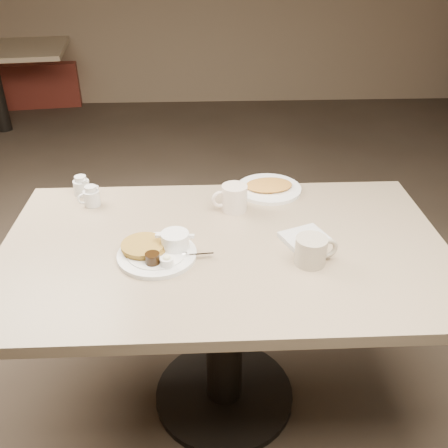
{
  "coord_description": "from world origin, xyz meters",
  "views": [
    {
      "loc": [
        -0.06,
        -1.39,
        1.67
      ],
      "look_at": [
        0.0,
        0.02,
        0.82
      ],
      "focal_mm": 39.87,
      "sensor_mm": 36.0,
      "label": 1
    }
  ],
  "objects_px": {
    "main_plate": "(159,250)",
    "creamer_left": "(91,197)",
    "coffee_mug_far": "(233,198)",
    "creamer_right": "(81,186)",
    "diner_table": "(224,285)",
    "hash_plate": "(269,188)",
    "coffee_mug_near": "(312,250)",
    "booth_back_left": "(12,65)"
  },
  "relations": [
    {
      "from": "diner_table",
      "to": "main_plate",
      "type": "relative_size",
      "value": 4.7
    },
    {
      "from": "coffee_mug_near",
      "to": "booth_back_left",
      "type": "relative_size",
      "value": 0.09
    },
    {
      "from": "main_plate",
      "to": "booth_back_left",
      "type": "xyz_separation_m",
      "value": [
        -1.83,
        4.05,
        -0.36
      ]
    },
    {
      "from": "main_plate",
      "to": "booth_back_left",
      "type": "relative_size",
      "value": 0.18
    },
    {
      "from": "creamer_right",
      "to": "coffee_mug_near",
      "type": "bearing_deg",
      "value": -31.52
    },
    {
      "from": "main_plate",
      "to": "coffee_mug_near",
      "type": "distance_m",
      "value": 0.49
    },
    {
      "from": "creamer_right",
      "to": "booth_back_left",
      "type": "bearing_deg",
      "value": 112.52
    },
    {
      "from": "main_plate",
      "to": "hash_plate",
      "type": "distance_m",
      "value": 0.6
    },
    {
      "from": "diner_table",
      "to": "booth_back_left",
      "type": "relative_size",
      "value": 0.87
    },
    {
      "from": "diner_table",
      "to": "creamer_right",
      "type": "bearing_deg",
      "value": 144.58
    },
    {
      "from": "coffee_mug_far",
      "to": "creamer_left",
      "type": "distance_m",
      "value": 0.54
    },
    {
      "from": "main_plate",
      "to": "coffee_mug_near",
      "type": "relative_size",
      "value": 2.13
    },
    {
      "from": "coffee_mug_far",
      "to": "hash_plate",
      "type": "height_order",
      "value": "coffee_mug_far"
    },
    {
      "from": "main_plate",
      "to": "creamer_right",
      "type": "xyz_separation_m",
      "value": [
        -0.33,
        0.44,
        0.01
      ]
    },
    {
      "from": "main_plate",
      "to": "coffee_mug_far",
      "type": "relative_size",
      "value": 2.24
    },
    {
      "from": "hash_plate",
      "to": "diner_table",
      "type": "bearing_deg",
      "value": -116.85
    },
    {
      "from": "coffee_mug_far",
      "to": "creamer_right",
      "type": "distance_m",
      "value": 0.61
    },
    {
      "from": "diner_table",
      "to": "creamer_left",
      "type": "relative_size",
      "value": 17.17
    },
    {
      "from": "coffee_mug_far",
      "to": "coffee_mug_near",
      "type": "bearing_deg",
      "value": -57.19
    },
    {
      "from": "coffee_mug_near",
      "to": "hash_plate",
      "type": "distance_m",
      "value": 0.51
    },
    {
      "from": "creamer_right",
      "to": "booth_back_left",
      "type": "xyz_separation_m",
      "value": [
        -1.5,
        3.61,
        -0.38
      ]
    },
    {
      "from": "diner_table",
      "to": "coffee_mug_far",
      "type": "bearing_deg",
      "value": 79.34
    },
    {
      "from": "coffee_mug_far",
      "to": "booth_back_left",
      "type": "bearing_deg",
      "value": 119.06
    },
    {
      "from": "booth_back_left",
      "to": "coffee_mug_far",
      "type": "bearing_deg",
      "value": -60.94
    },
    {
      "from": "coffee_mug_near",
      "to": "creamer_right",
      "type": "xyz_separation_m",
      "value": [
        -0.82,
        0.5,
        -0.01
      ]
    },
    {
      "from": "creamer_left",
      "to": "hash_plate",
      "type": "bearing_deg",
      "value": 7.55
    },
    {
      "from": "diner_table",
      "to": "coffee_mug_far",
      "type": "distance_m",
      "value": 0.33
    },
    {
      "from": "main_plate",
      "to": "creamer_left",
      "type": "xyz_separation_m",
      "value": [
        -0.28,
        0.35,
        0.01
      ]
    },
    {
      "from": "main_plate",
      "to": "coffee_mug_near",
      "type": "height_order",
      "value": "coffee_mug_near"
    },
    {
      "from": "booth_back_left",
      "to": "hash_plate",
      "type": "bearing_deg",
      "value": -58.15
    },
    {
      "from": "coffee_mug_far",
      "to": "creamer_right",
      "type": "height_order",
      "value": "coffee_mug_far"
    },
    {
      "from": "main_plate",
      "to": "creamer_right",
      "type": "relative_size",
      "value": 3.66
    },
    {
      "from": "diner_table",
      "to": "hash_plate",
      "type": "relative_size",
      "value": 5.22
    },
    {
      "from": "main_plate",
      "to": "creamer_left",
      "type": "relative_size",
      "value": 3.65
    },
    {
      "from": "main_plate",
      "to": "diner_table",
      "type": "bearing_deg",
      "value": 13.65
    },
    {
      "from": "creamer_left",
      "to": "creamer_right",
      "type": "height_order",
      "value": "same"
    },
    {
      "from": "creamer_left",
      "to": "hash_plate",
      "type": "relative_size",
      "value": 0.3
    },
    {
      "from": "diner_table",
      "to": "hash_plate",
      "type": "bearing_deg",
      "value": 63.15
    },
    {
      "from": "coffee_mug_far",
      "to": "creamer_right",
      "type": "xyz_separation_m",
      "value": [
        -0.59,
        0.15,
        -0.01
      ]
    },
    {
      "from": "diner_table",
      "to": "coffee_mug_near",
      "type": "bearing_deg",
      "value": -22.53
    },
    {
      "from": "creamer_left",
      "to": "booth_back_left",
      "type": "bearing_deg",
      "value": 112.75
    },
    {
      "from": "coffee_mug_far",
      "to": "hash_plate",
      "type": "relative_size",
      "value": 0.5
    }
  ]
}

